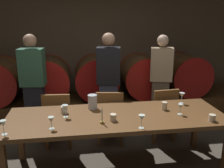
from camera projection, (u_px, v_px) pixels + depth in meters
back_wall at (94, 38)px, 5.12m from camera, size 7.09×0.24×3.00m
barrel_shelf at (97, 106)px, 4.95m from camera, size 6.39×0.90×0.39m
wine_barrel_left at (49, 79)px, 4.66m from camera, size 0.81×0.84×0.81m
wine_barrel_center at (96, 77)px, 4.79m from camera, size 0.81×0.84×0.81m
wine_barrel_right at (142, 76)px, 4.91m from camera, size 0.81×0.84×0.81m
wine_barrel_far_right at (185, 74)px, 5.04m from camera, size 0.81×0.84×0.81m
dining_table at (117, 120)px, 3.07m from camera, size 2.72×0.92×0.76m
chair_left at (58, 117)px, 3.67m from camera, size 0.43×0.43×0.88m
chair_center at (110, 115)px, 3.76m from camera, size 0.45×0.45×0.88m
chair_right at (162, 112)px, 3.88m from camera, size 0.43×0.43×0.88m
guest_left at (34, 86)px, 3.93m from camera, size 0.40×0.28×1.69m
guest_center at (109, 84)px, 4.04m from camera, size 0.42×0.31×1.70m
guest_right at (161, 81)px, 4.35m from camera, size 0.43×0.34×1.65m
candle_center at (102, 119)px, 2.81m from camera, size 0.05×0.05×0.21m
pitcher at (92, 102)px, 3.26m from camera, size 0.12×0.12×0.19m
wine_glass_far_left at (3, 124)px, 2.53m from camera, size 0.07×0.07×0.16m
wine_glass_left at (51, 120)px, 2.67m from camera, size 0.07×0.07×0.14m
wine_glass_center_left at (65, 109)px, 2.97m from camera, size 0.08×0.08×0.16m
wine_glass_center_right at (142, 118)px, 2.68m from camera, size 0.07×0.07×0.16m
wine_glass_right at (180, 107)px, 3.06m from camera, size 0.06×0.06×0.14m
wine_glass_far_right at (182, 95)px, 3.44m from camera, size 0.08×0.08×0.16m
cup_far_left at (64, 110)px, 3.12m from camera, size 0.08×0.08×0.09m
cup_center_left at (113, 117)px, 2.89m from camera, size 0.08×0.08×0.08m
cup_center_right at (164, 106)px, 3.23m from camera, size 0.07×0.07×0.10m
cup_far_right at (212, 118)px, 2.88m from camera, size 0.08×0.08×0.08m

